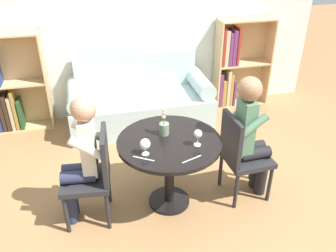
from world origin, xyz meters
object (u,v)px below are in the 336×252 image
(bookshelf_left, at_px, (7,89))
(flower_vase, at_px, (164,127))
(couch, at_px, (140,102))
(person_right, at_px, (251,134))
(bookshelf_right, at_px, (234,65))
(chair_right, at_px, (241,153))
(wine_glass_left, at_px, (145,144))
(wine_glass_right, at_px, (198,134))
(person_left, at_px, (81,157))
(chair_left, at_px, (93,173))

(bookshelf_left, relative_size, flower_vase, 5.12)
(couch, relative_size, person_right, 1.45)
(bookshelf_left, relative_size, bookshelf_right, 1.00)
(couch, bearing_deg, person_right, -65.10)
(chair_right, bearing_deg, wine_glass_left, 94.34)
(chair_right, height_order, flower_vase, flower_vase)
(bookshelf_right, relative_size, wine_glass_right, 8.43)
(wine_glass_left, bearing_deg, flower_vase, 50.72)
(bookshelf_right, distance_m, person_left, 2.92)
(bookshelf_right, xyz_separation_m, flower_vase, (-1.45, -1.79, 0.19))
(chair_left, distance_m, person_right, 1.48)
(bookshelf_left, bearing_deg, chair_right, -39.66)
(chair_left, height_order, person_left, person_left)
(chair_right, relative_size, person_left, 0.73)
(person_left, distance_m, person_right, 1.55)
(couch, distance_m, bookshelf_right, 1.48)
(person_left, relative_size, flower_vase, 4.95)
(couch, bearing_deg, bookshelf_right, 10.50)
(chair_left, xyz_separation_m, person_left, (-0.09, 0.02, 0.17))
(wine_glass_left, relative_size, wine_glass_right, 0.96)
(couch, relative_size, wine_glass_right, 12.21)
(wine_glass_right, bearing_deg, person_right, 9.83)
(chair_left, xyz_separation_m, chair_right, (1.38, -0.02, 0.00))
(bookshelf_left, bearing_deg, bookshelf_right, 0.04)
(bookshelf_right, height_order, wine_glass_left, bookshelf_right)
(person_left, height_order, person_right, person_right)
(person_left, relative_size, wine_glass_right, 8.16)
(bookshelf_right, xyz_separation_m, chair_left, (-2.12, -1.92, -0.11))
(flower_vase, bearing_deg, person_right, -10.53)
(bookshelf_right, relative_size, person_right, 1.00)
(couch, distance_m, wine_glass_left, 1.88)
(chair_right, height_order, wine_glass_right, chair_right)
(bookshelf_right, relative_size, flower_vase, 5.12)
(chair_left, bearing_deg, person_left, -94.37)
(bookshelf_left, xyz_separation_m, wine_glass_left, (1.40, -2.06, 0.26))
(bookshelf_right, bearing_deg, wine_glass_left, -129.07)
(person_right, bearing_deg, chair_left, 86.58)
(person_left, bearing_deg, chair_right, 94.99)
(flower_vase, bearing_deg, chair_right, -12.31)
(chair_left, height_order, chair_right, same)
(chair_left, relative_size, person_right, 0.71)
(chair_right, bearing_deg, chair_left, 86.24)
(chair_right, xyz_separation_m, person_left, (-1.47, 0.04, 0.17))
(couch, distance_m, person_left, 1.85)
(couch, relative_size, wine_glass_left, 12.66)
(chair_right, distance_m, wine_glass_right, 0.58)
(bookshelf_left, xyz_separation_m, flower_vase, (1.63, -1.79, 0.24))
(person_left, height_order, wine_glass_left, person_left)
(bookshelf_left, distance_m, wine_glass_right, 2.77)
(bookshelf_right, distance_m, person_right, 2.04)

